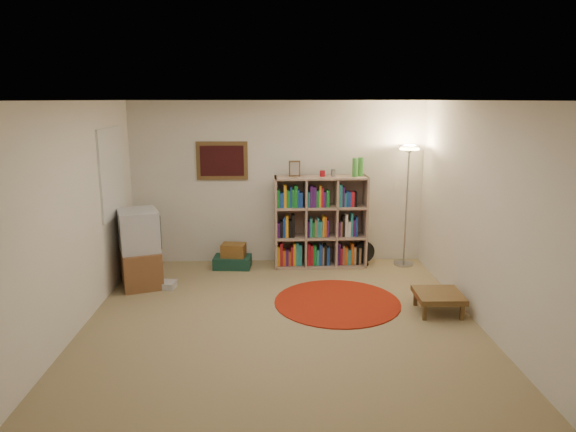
% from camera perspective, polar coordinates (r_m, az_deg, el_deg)
% --- Properties ---
extents(room, '(4.54, 4.54, 2.54)m').
position_cam_1_polar(room, '(5.78, -1.35, 0.32)').
color(room, '#87744F').
rests_on(room, ground).
extents(bookshelf, '(1.40, 0.43, 1.67)m').
position_cam_1_polar(bookshelf, '(7.81, 3.47, -0.80)').
color(bookshelf, '#9C7C68').
rests_on(bookshelf, ground).
extents(floor_lamp, '(0.39, 0.39, 1.86)m').
position_cam_1_polar(floor_lamp, '(7.88, 13.25, 5.43)').
color(floor_lamp, '#A5A5A9').
rests_on(floor_lamp, ground).
extents(floor_fan, '(0.34, 0.21, 0.38)m').
position_cam_1_polar(floor_fan, '(8.02, 8.39, -4.12)').
color(floor_fan, black).
rests_on(floor_fan, ground).
extents(tv_stand, '(0.72, 0.85, 1.05)m').
position_cam_1_polar(tv_stand, '(7.33, -16.12, -3.56)').
color(tv_stand, brown).
rests_on(tv_stand, ground).
extents(dvd_box, '(0.31, 0.27, 0.09)m').
position_cam_1_polar(dvd_box, '(7.25, -13.47, -7.43)').
color(dvd_box, '#B1B0B5').
rests_on(dvd_box, ground).
extents(suitcase, '(0.58, 0.40, 0.18)m').
position_cam_1_polar(suitcase, '(7.90, -6.19, -5.10)').
color(suitcase, '#123328').
rests_on(suitcase, ground).
extents(wicker_basket, '(0.38, 0.30, 0.20)m').
position_cam_1_polar(wicker_basket, '(7.83, -6.07, -3.80)').
color(wicker_basket, brown).
rests_on(wicker_basket, suitcase).
extents(paper_towel, '(0.14, 0.14, 0.27)m').
position_cam_1_polar(paper_towel, '(8.00, -0.63, -4.46)').
color(paper_towel, silver).
rests_on(paper_towel, ground).
extents(red_rug, '(1.59, 1.59, 0.01)m').
position_cam_1_polar(red_rug, '(6.61, 5.49, -9.48)').
color(red_rug, maroon).
rests_on(red_rug, ground).
extents(side_table, '(0.56, 0.56, 0.25)m').
position_cam_1_polar(side_table, '(6.48, 16.39, -8.52)').
color(side_table, '#4C331A').
rests_on(side_table, ground).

